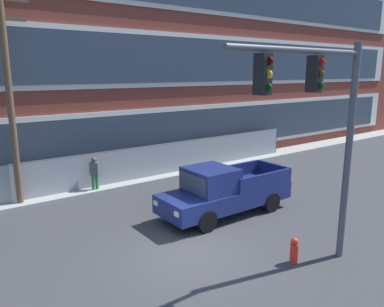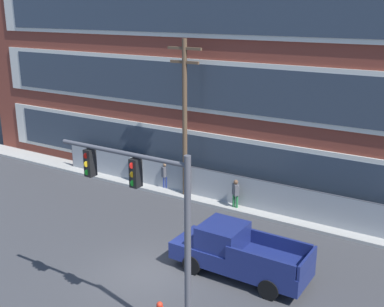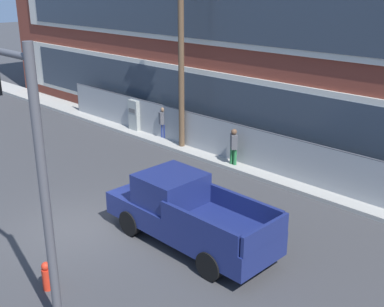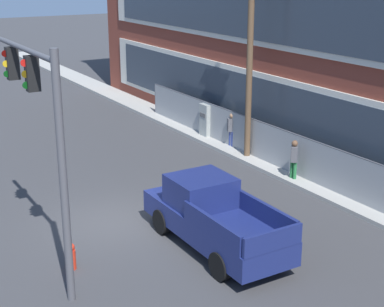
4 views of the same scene
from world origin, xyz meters
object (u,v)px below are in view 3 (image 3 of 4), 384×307
(pedestrian_by_fence, at_px, (234,146))
(electrical_cabinet, at_px, (136,116))
(fire_hydrant, at_px, (47,276))
(utility_pole_near_corner, at_px, (181,45))
(pedestrian_near_cabinet, at_px, (163,122))
(pickup_truck_navy, at_px, (186,213))
(traffic_signal_mast, at_px, (7,126))

(pedestrian_by_fence, bearing_deg, electrical_cabinet, 176.86)
(electrical_cabinet, relative_size, fire_hydrant, 2.18)
(utility_pole_near_corner, height_order, pedestrian_by_fence, utility_pole_near_corner)
(pedestrian_near_cabinet, bearing_deg, fire_hydrant, -55.89)
(pickup_truck_navy, xyz_separation_m, electrical_cabinet, (-9.78, 6.04, -0.10))
(pickup_truck_navy, distance_m, pedestrian_near_cabinet, 9.81)
(utility_pole_near_corner, relative_size, electrical_cabinet, 5.13)
(traffic_signal_mast, height_order, pedestrian_by_fence, traffic_signal_mast)
(pickup_truck_navy, distance_m, fire_hydrant, 4.23)
(utility_pole_near_corner, xyz_separation_m, pedestrian_by_fence, (3.24, -0.16, -3.78))
(traffic_signal_mast, height_order, utility_pole_near_corner, utility_pole_near_corner)
(electrical_cabinet, bearing_deg, utility_pole_near_corner, -3.44)
(pickup_truck_navy, xyz_separation_m, pedestrian_near_cabinet, (-7.71, 6.06, 0.03))
(pickup_truck_navy, height_order, electrical_cabinet, pickup_truck_navy)
(traffic_signal_mast, height_order, fire_hydrant, traffic_signal_mast)
(utility_pole_near_corner, bearing_deg, pedestrian_near_cabinet, 171.07)
(pickup_truck_navy, relative_size, electrical_cabinet, 3.29)
(pickup_truck_navy, bearing_deg, fire_hydrant, -101.29)
(pickup_truck_navy, bearing_deg, pedestrian_by_fence, 117.51)
(traffic_signal_mast, bearing_deg, fire_hydrant, 103.05)
(electrical_cabinet, relative_size, pedestrian_by_fence, 1.01)
(traffic_signal_mast, distance_m, pickup_truck_navy, 5.88)
(traffic_signal_mast, relative_size, pickup_truck_navy, 1.13)
(traffic_signal_mast, xyz_separation_m, pickup_truck_navy, (0.69, 4.67, -3.50))
(electrical_cabinet, xyz_separation_m, pedestrian_by_fence, (6.83, -0.38, 0.12))
(traffic_signal_mast, relative_size, pedestrian_near_cabinet, 3.75)
(traffic_signal_mast, distance_m, pedestrian_by_fence, 11.13)
(electrical_cabinet, distance_m, pedestrian_by_fence, 6.84)
(pedestrian_near_cabinet, distance_m, fire_hydrant, 12.30)
(pickup_truck_navy, bearing_deg, electrical_cabinet, 148.31)
(pedestrian_by_fence, bearing_deg, fire_hydrant, -77.71)
(fire_hydrant, bearing_deg, pedestrian_by_fence, 102.29)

